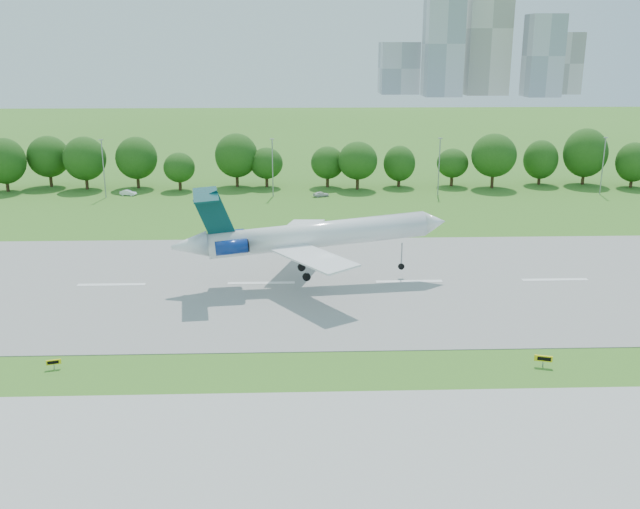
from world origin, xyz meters
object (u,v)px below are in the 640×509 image
at_px(service_vehicle_a, 128,193).
at_px(service_vehicle_b, 321,194).
at_px(taxi_sign_left, 54,362).
at_px(airliner, 305,235).

relative_size(service_vehicle_a, service_vehicle_b, 1.03).
bearing_deg(taxi_sign_left, airliner, 30.07).
height_order(taxi_sign_left, service_vehicle_a, service_vehicle_a).
bearing_deg(taxi_sign_left, service_vehicle_a, 82.66).
bearing_deg(service_vehicle_a, airliner, -132.48).
xyz_separation_m(airliner, taxi_sign_left, (-25.23, -25.34, -6.03)).
relative_size(taxi_sign_left, service_vehicle_b, 0.42).
relative_size(airliner, service_vehicle_b, 11.04).
relative_size(airliner, taxi_sign_left, 26.16).
bearing_deg(service_vehicle_b, service_vehicle_a, 68.49).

